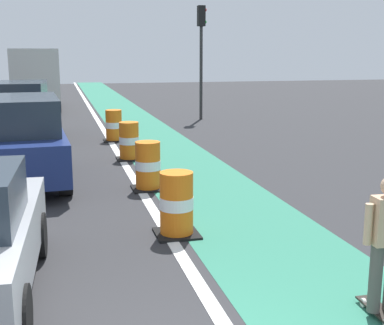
{
  "coord_description": "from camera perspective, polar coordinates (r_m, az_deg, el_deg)",
  "views": [
    {
      "loc": [
        -0.79,
        -4.07,
        3.03
      ],
      "look_at": [
        1.48,
        4.85,
        1.1
      ],
      "focal_mm": 48.97,
      "sensor_mm": 36.0,
      "label": 1
    }
  ],
  "objects": [
    {
      "name": "bike_lane_strip",
      "position": [
        16.66,
        -3.01,
        1.37
      ],
      "size": [
        2.5,
        80.0,
        0.01
      ],
      "primitive_type": "cube",
      "color": "#2D755B",
      "rests_on": "ground"
    },
    {
      "name": "lane_divider_stripe",
      "position": [
        16.43,
        -8.15,
        1.13
      ],
      "size": [
        0.2,
        80.0,
        0.01
      ],
      "primitive_type": "cube",
      "color": "silver",
      "rests_on": "ground"
    },
    {
      "name": "parked_suv_second",
      "position": [
        12.85,
        -17.92,
        2.35
      ],
      "size": [
        2.11,
        4.69,
        2.04
      ],
      "color": "navy",
      "rests_on": "ground"
    },
    {
      "name": "parked_suv_third",
      "position": [
        19.54,
        -18.04,
        5.42
      ],
      "size": [
        2.1,
        4.69,
        2.04
      ],
      "color": "black",
      "rests_on": "ground"
    },
    {
      "name": "traffic_barrel_front",
      "position": [
        8.82,
        -1.69,
        -4.6
      ],
      "size": [
        0.73,
        0.73,
        1.09
      ],
      "color": "orange",
      "rests_on": "ground"
    },
    {
      "name": "traffic_barrel_mid",
      "position": [
        11.8,
        -4.82,
        -0.41
      ],
      "size": [
        0.73,
        0.73,
        1.09
      ],
      "color": "orange",
      "rests_on": "ground"
    },
    {
      "name": "traffic_barrel_back",
      "position": [
        15.18,
        -6.86,
        2.3
      ],
      "size": [
        0.73,
        0.73,
        1.09
      ],
      "color": "orange",
      "rests_on": "ground"
    },
    {
      "name": "traffic_barrel_far",
      "position": [
        18.5,
        -8.51,
        3.97
      ],
      "size": [
        0.73,
        0.73,
        1.09
      ],
      "color": "orange",
      "rests_on": "ground"
    },
    {
      "name": "delivery_truck_down_block",
      "position": [
        29.76,
        -16.71,
        9.09
      ],
      "size": [
        2.55,
        7.67,
        3.23
      ],
      "color": "beige",
      "rests_on": "ground"
    },
    {
      "name": "traffic_light_corner",
      "position": [
        24.26,
        1.02,
        12.97
      ],
      "size": [
        0.41,
        0.32,
        5.1
      ],
      "color": "#2D2D2D",
      "rests_on": "ground"
    }
  ]
}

